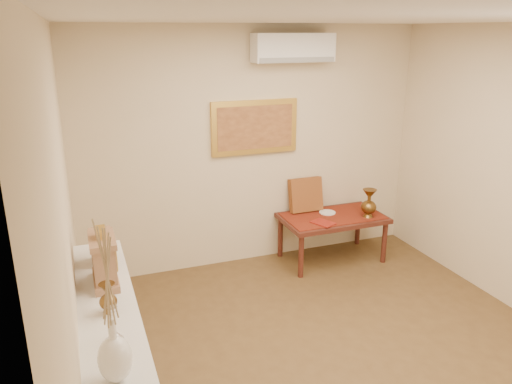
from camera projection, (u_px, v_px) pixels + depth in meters
name	position (u px, v px, depth m)	size (l,w,h in m)	color
floor	(349.00, 369.00, 4.06)	(4.50, 4.50, 0.00)	brown
ceiling	(374.00, 18.00, 3.22)	(4.50, 4.50, 0.00)	white
wall_back	(254.00, 149.00, 5.65)	(4.00, 0.02, 2.70)	beige
wall_left	(70.00, 255.00, 2.98)	(0.02, 4.50, 2.70)	beige
white_vase	(109.00, 301.00, 2.33)	(0.17, 0.17, 0.89)	white
candlestick	(114.00, 323.00, 2.77)	(0.10, 0.10, 0.20)	silver
brass_urn_small	(108.00, 294.00, 3.02)	(0.11, 0.11, 0.25)	brown
table_cloth	(333.00, 216.00, 5.85)	(1.14, 0.59, 0.01)	maroon
brass_urn_tall	(369.00, 200.00, 5.75)	(0.18, 0.18, 0.41)	brown
plate	(327.00, 212.00, 5.92)	(0.19, 0.19, 0.01)	white
menu	(323.00, 223.00, 5.61)	(0.18, 0.25, 0.01)	maroon
cushion	(306.00, 195.00, 5.95)	(0.40, 0.10, 0.40)	maroon
display_ledge	(113.00, 369.00, 3.30)	(0.37, 2.02, 0.98)	silver
mantel_clock	(104.00, 260.00, 3.36)	(0.17, 0.36, 0.41)	#9E7251
wooden_chest	(102.00, 247.00, 3.69)	(0.16, 0.21, 0.24)	#9E7251
low_table	(333.00, 221.00, 5.87)	(1.20, 0.70, 0.55)	#4F2017
painting	(255.00, 127.00, 5.54)	(1.00, 0.06, 0.60)	gold
ac_unit	(293.00, 48.00, 5.32)	(0.90, 0.25, 0.30)	white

